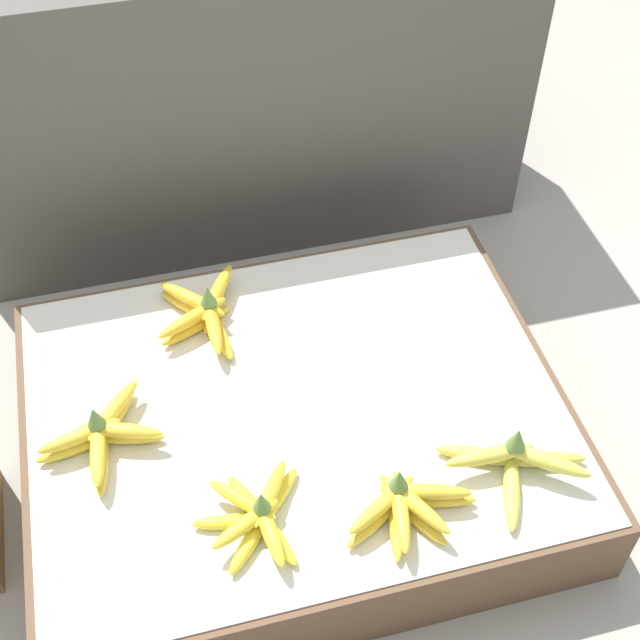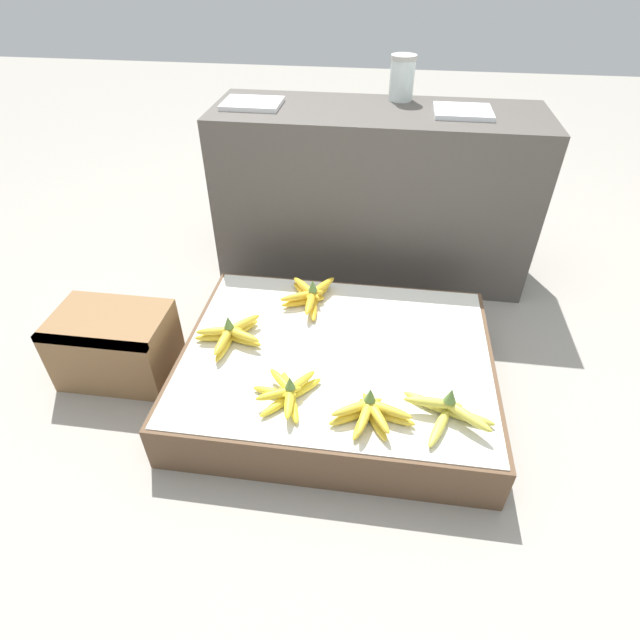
{
  "view_description": "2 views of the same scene",
  "coord_description": "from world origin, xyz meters",
  "px_view_note": "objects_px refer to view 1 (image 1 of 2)",
  "views": [
    {
      "loc": [
        -0.22,
        -1.03,
        1.57
      ],
      "look_at": [
        0.07,
        0.09,
        0.31
      ],
      "focal_mm": 50.0,
      "sensor_mm": 36.0,
      "label": 1
    },
    {
      "loc": [
        0.12,
        -1.25,
        1.32
      ],
      "look_at": [
        -0.07,
        0.12,
        0.21
      ],
      "focal_mm": 28.0,
      "sensor_mm": 36.0,
      "label": 2
    }
  ],
  "objects_px": {
    "banana_bunch_front_midleft": "(257,515)",
    "banana_bunch_middle_left": "(103,435)",
    "banana_bunch_front_right": "(514,462)",
    "banana_bunch_front_midright": "(405,506)",
    "banana_bunch_back_midleft": "(205,312)"
  },
  "relations": [
    {
      "from": "banana_bunch_front_midleft",
      "to": "banana_bunch_middle_left",
      "type": "distance_m",
      "value": 0.34
    },
    {
      "from": "banana_bunch_front_right",
      "to": "banana_bunch_middle_left",
      "type": "distance_m",
      "value": 0.76
    },
    {
      "from": "banana_bunch_middle_left",
      "to": "banana_bunch_front_midright",
      "type": "bearing_deg",
      "value": -29.76
    },
    {
      "from": "banana_bunch_middle_left",
      "to": "banana_bunch_front_midleft",
      "type": "bearing_deg",
      "value": -44.05
    },
    {
      "from": "banana_bunch_front_right",
      "to": "banana_bunch_middle_left",
      "type": "height_order",
      "value": "banana_bunch_front_right"
    },
    {
      "from": "banana_bunch_front_right",
      "to": "banana_bunch_back_midleft",
      "type": "height_order",
      "value": "banana_bunch_front_right"
    },
    {
      "from": "banana_bunch_front_midleft",
      "to": "banana_bunch_middle_left",
      "type": "height_order",
      "value": "banana_bunch_middle_left"
    },
    {
      "from": "banana_bunch_front_right",
      "to": "banana_bunch_back_midleft",
      "type": "distance_m",
      "value": 0.7
    },
    {
      "from": "banana_bunch_front_midleft",
      "to": "banana_bunch_back_midleft",
      "type": "relative_size",
      "value": 0.86
    },
    {
      "from": "banana_bunch_front_right",
      "to": "banana_bunch_middle_left",
      "type": "bearing_deg",
      "value": 160.98
    },
    {
      "from": "banana_bunch_front_right",
      "to": "banana_bunch_front_midleft",
      "type": "bearing_deg",
      "value": 178.56
    },
    {
      "from": "banana_bunch_front_midright",
      "to": "banana_bunch_front_right",
      "type": "distance_m",
      "value": 0.22
    },
    {
      "from": "banana_bunch_front_midright",
      "to": "banana_bunch_back_midleft",
      "type": "height_order",
      "value": "banana_bunch_back_midleft"
    },
    {
      "from": "banana_bunch_front_midleft",
      "to": "banana_bunch_front_right",
      "type": "height_order",
      "value": "banana_bunch_front_right"
    },
    {
      "from": "banana_bunch_back_midleft",
      "to": "banana_bunch_middle_left",
      "type": "bearing_deg",
      "value": -131.7
    }
  ]
}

